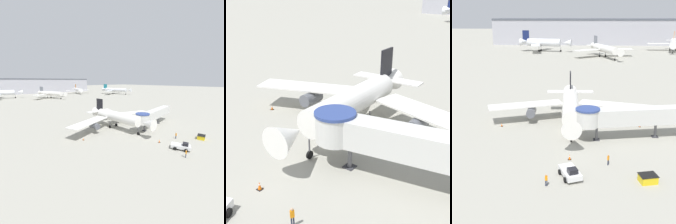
% 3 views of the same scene
% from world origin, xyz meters
% --- Properties ---
extents(ground_plane, '(800.00, 800.00, 0.00)m').
position_xyz_m(ground_plane, '(0.00, 0.00, 0.00)').
color(ground_plane, '#9E9B8E').
extents(main_airplane, '(33.06, 24.64, 8.81)m').
position_xyz_m(main_airplane, '(0.06, 3.57, 3.74)').
color(main_airplane, white).
rests_on(main_airplane, ground_plane).
extents(jet_bridge, '(22.15, 7.07, 5.72)m').
position_xyz_m(jet_bridge, '(10.69, -3.05, 4.04)').
color(jet_bridge, silver).
rests_on(jet_bridge, ground_plane).
extents(pushback_tug_white, '(3.41, 4.51, 1.69)m').
position_xyz_m(pushback_tug_white, '(0.78, -17.31, 0.76)').
color(pushback_tug_white, silver).
rests_on(pushback_tug_white, ground_plane).
extents(service_container_yellow, '(2.61, 2.26, 1.08)m').
position_xyz_m(service_container_yellow, '(10.78, -17.96, 0.55)').
color(service_container_yellow, yellow).
rests_on(service_container_yellow, ground_plane).
extents(traffic_cone_starboard_wing, '(0.41, 0.41, 0.68)m').
position_xyz_m(traffic_cone_starboard_wing, '(13.36, 2.71, 0.32)').
color(traffic_cone_starboard_wing, black).
rests_on(traffic_cone_starboard_wing, ground_plane).
extents(traffic_cone_port_wing, '(0.41, 0.41, 0.69)m').
position_xyz_m(traffic_cone_port_wing, '(-13.12, 1.56, 0.33)').
color(traffic_cone_port_wing, black).
rests_on(traffic_cone_port_wing, ground_plane).
extents(traffic_cone_near_nose, '(0.50, 0.50, 0.82)m').
position_xyz_m(traffic_cone_near_nose, '(0.48, -12.01, 0.39)').
color(traffic_cone_near_nose, black).
rests_on(traffic_cone_near_nose, ground_plane).
extents(ground_crew_marshaller, '(0.32, 0.37, 1.68)m').
position_xyz_m(ground_crew_marshaller, '(6.05, -13.45, 0.97)').
color(ground_crew_marshaller, '#1E2338').
rests_on(ground_crew_marshaller, ground_plane).
extents(ground_crew_wing_walker, '(0.35, 0.25, 1.66)m').
position_xyz_m(ground_crew_wing_walker, '(-2.15, -19.60, 0.96)').
color(ground_crew_wing_walker, '#1E2338').
rests_on(ground_crew_wing_walker, ground_plane).
extents(background_jet_gray_tail, '(29.92, 31.89, 9.74)m').
position_xyz_m(background_jet_gray_tail, '(13.14, 101.54, 4.30)').
color(background_jet_gray_tail, white).
rests_on(background_jet_gray_tail, ground_plane).
extents(background_jet_navy_tail, '(30.27, 29.02, 11.63)m').
position_xyz_m(background_jet_navy_tail, '(-19.99, 125.15, 5.08)').
color(background_jet_navy_tail, silver).
rests_on(background_jet_navy_tail, ground_plane).
extents(background_jet_orange_tail, '(29.17, 31.28, 10.66)m').
position_xyz_m(background_jet_orange_tail, '(54.01, 129.86, 4.68)').
color(background_jet_orange_tail, white).
rests_on(background_jet_orange_tail, ground_plane).
extents(terminal_building, '(145.60, 26.52, 17.50)m').
position_xyz_m(terminal_building, '(13.71, 175.00, 8.76)').
color(terminal_building, '#A8A8B2').
rests_on(terminal_building, ground_plane).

